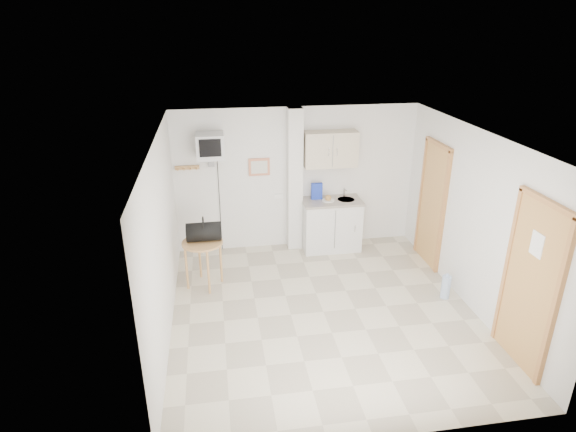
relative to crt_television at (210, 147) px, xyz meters
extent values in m
plane|color=beige|center=(1.45, -2.02, -1.94)|extent=(4.50, 4.50, 0.00)
cube|color=white|center=(1.45, 0.23, -0.69)|extent=(4.20, 0.04, 2.50)
cube|color=white|center=(1.45, -4.27, -0.69)|extent=(4.20, 0.04, 2.50)
cube|color=white|center=(-0.65, -2.02, -0.69)|extent=(0.04, 4.50, 2.50)
cube|color=white|center=(3.55, -2.02, -0.69)|extent=(0.04, 4.50, 2.50)
cube|color=white|center=(1.45, -2.02, 0.56)|extent=(4.20, 4.50, 0.04)
cube|color=white|center=(1.40, 0.12, -0.69)|extent=(0.25, 0.22, 2.50)
cube|color=#C97351|center=(0.80, 0.21, -0.44)|extent=(0.36, 0.03, 0.30)
cube|color=silver|center=(0.80, 0.19, -0.44)|extent=(0.28, 0.01, 0.22)
cube|color=#B58347|center=(-0.40, 0.20, -0.39)|extent=(0.40, 0.05, 0.06)
cube|color=white|center=(1.13, 0.22, -0.99)|extent=(0.15, 0.02, 0.08)
cylinder|color=#B58347|center=(-0.55, 0.14, -0.40)|extent=(0.02, 0.08, 0.02)
cylinder|color=#B58347|center=(-0.45, 0.14, -0.40)|extent=(0.02, 0.08, 0.02)
cylinder|color=#B58347|center=(-0.35, 0.14, -0.40)|extent=(0.02, 0.08, 0.02)
cylinder|color=#B58347|center=(-0.25, 0.14, -0.40)|extent=(0.02, 0.08, 0.02)
cube|color=#A57943|center=(3.52, -0.77, -0.94)|extent=(0.04, 0.75, 2.00)
cube|color=#8F5E30|center=(3.52, -0.77, -0.94)|extent=(0.06, 0.87, 2.06)
cube|color=#A57943|center=(3.52, -3.37, -0.93)|extent=(0.04, 0.82, 2.02)
cube|color=#8F5E30|center=(3.52, -3.37, -0.93)|extent=(0.06, 0.94, 2.08)
cube|color=white|center=(3.50, -3.37, -0.39)|extent=(0.01, 0.20, 0.28)
cube|color=silver|center=(2.03, -0.05, -1.50)|extent=(1.00, 0.55, 0.88)
cube|color=#A6988C|center=(2.03, -0.05, -1.04)|extent=(1.03, 0.58, 0.04)
cylinder|color=#B7B7BA|center=(2.28, -0.05, -1.04)|extent=(0.30, 0.30, 0.05)
cylinder|color=#B7B7BA|center=(2.28, 0.09, -0.94)|extent=(0.02, 0.02, 0.16)
cylinder|color=#B7B7BA|center=(2.28, 0.03, -0.86)|extent=(0.02, 0.13, 0.02)
cube|color=beige|center=(2.00, 0.07, -0.14)|extent=(0.90, 0.32, 0.60)
cube|color=#1932AC|center=(1.78, 0.05, -0.87)|extent=(0.19, 0.07, 0.29)
cylinder|color=white|center=(1.95, -0.07, -1.01)|extent=(0.22, 0.22, 0.01)
sphere|color=tan|center=(1.95, -0.07, -0.96)|extent=(0.11, 0.11, 0.11)
cube|color=slate|center=(0.00, 0.07, -0.21)|extent=(0.36, 0.32, 0.02)
cube|color=slate|center=(0.00, 0.20, -0.29)|extent=(0.10, 0.06, 0.20)
cube|color=silver|center=(0.00, 0.00, 0.01)|extent=(0.44, 0.42, 0.40)
cube|color=black|center=(0.00, -0.22, 0.03)|extent=(0.34, 0.02, 0.28)
cylinder|color=black|center=(0.10, 0.21, -1.07)|extent=(0.01, 0.01, 1.73)
cylinder|color=#B58347|center=(-0.20, -1.01, -1.21)|extent=(0.61, 0.61, 0.03)
cylinder|color=#B58347|center=(0.06, -0.94, -1.58)|extent=(0.04, 0.04, 0.71)
cylinder|color=#B58347|center=(-0.27, -0.75, -1.58)|extent=(0.04, 0.04, 0.71)
cylinder|color=#B58347|center=(-0.46, -1.08, -1.58)|extent=(0.04, 0.04, 0.71)
cylinder|color=#B58347|center=(-0.13, -1.27, -1.58)|extent=(0.04, 0.04, 0.71)
cylinder|color=black|center=(-0.17, -0.97, -1.05)|extent=(0.52, 0.29, 0.29)
torus|color=black|center=(-0.17, -0.97, -0.92)|extent=(0.02, 0.22, 0.22)
cylinder|color=#9CB4D9|center=(3.31, -1.94, -1.76)|extent=(0.13, 0.13, 0.36)
cylinder|color=#9CB4D9|center=(3.31, -1.94, -1.56)|extent=(0.04, 0.04, 0.04)
camera|label=1|loc=(0.05, -7.64, 1.93)|focal=30.00mm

